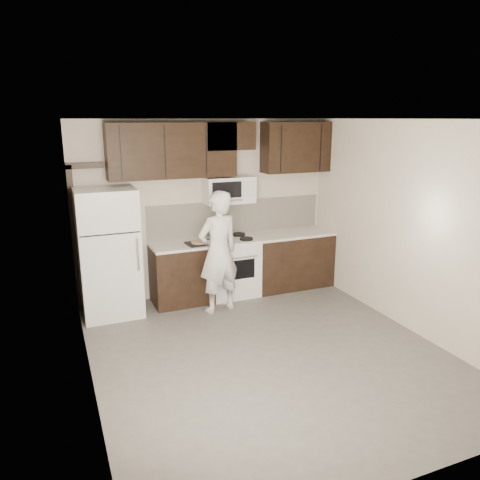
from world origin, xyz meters
TOP-DOWN VIEW (x-y plane):
  - floor at (0.00, 0.00)m, footprint 4.50×4.50m
  - back_wall at (0.00, 2.25)m, footprint 4.00×0.00m
  - ceiling at (0.00, 0.00)m, footprint 4.50×4.50m
  - counter_run at (0.60, 1.94)m, footprint 2.95×0.64m
  - stove at (0.30, 1.94)m, footprint 0.76×0.66m
  - backsplash at (0.50, 2.24)m, footprint 2.90×0.02m
  - upper_cabinets at (0.21, 2.08)m, footprint 3.48×0.35m
  - microwave at (0.30, 2.06)m, footprint 0.76×0.42m
  - refrigerator at (-1.55, 1.89)m, footprint 0.80×0.76m
  - door_trim at (-1.92, 2.21)m, footprint 0.50×0.08m
  - saucepan at (0.12, 2.09)m, footprint 0.32×0.19m
  - baking_tray at (-0.25, 1.83)m, footprint 0.42×0.33m
  - pizza at (-0.25, 1.83)m, footprint 0.29×0.29m
  - person at (-0.11, 1.42)m, footprint 0.72×0.56m

SIDE VIEW (x-z plane):
  - floor at x=0.00m, z-range 0.00..0.00m
  - counter_run at x=0.60m, z-range 0.00..0.91m
  - stove at x=0.30m, z-range -0.01..0.93m
  - person at x=-0.11m, z-range 0.00..1.75m
  - refrigerator at x=-1.55m, z-range 0.00..1.80m
  - baking_tray at x=-0.25m, z-range 0.91..0.93m
  - pizza at x=-0.25m, z-range 0.93..0.95m
  - saucepan at x=0.12m, z-range 0.89..1.07m
  - backsplash at x=0.50m, z-range 0.91..1.45m
  - door_trim at x=-1.92m, z-range 0.19..2.31m
  - back_wall at x=0.00m, z-range -0.65..3.35m
  - microwave at x=0.30m, z-range 1.45..1.85m
  - upper_cabinets at x=0.21m, z-range 1.89..2.67m
  - ceiling at x=0.00m, z-range 2.70..2.70m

